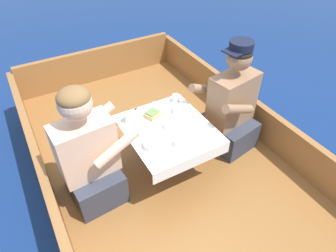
{
  "coord_description": "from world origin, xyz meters",
  "views": [
    {
      "loc": [
        -0.86,
        -1.61,
        2.18
      ],
      "look_at": [
        0.0,
        -0.11,
        0.72
      ],
      "focal_mm": 32.0,
      "sensor_mm": 36.0,
      "label": 1
    }
  ],
  "objects": [
    {
      "name": "cockpit_table",
      "position": [
        0.0,
        -0.11,
        0.65
      ],
      "size": [
        0.63,
        0.71,
        0.43
      ],
      "color": "#B2B2B7",
      "rests_on": "boat_deck"
    },
    {
      "name": "utensil_spoon_port",
      "position": [
        -0.05,
        -0.2,
        0.7
      ],
      "size": [
        0.17,
        0.02,
        0.01
      ],
      "rotation": [
        0.0,
        0.0,
        3.11
      ],
      "color": "silver",
      "rests_on": "cockpit_table"
    },
    {
      "name": "bowl_port_near",
      "position": [
        -0.19,
        -0.23,
        0.72
      ],
      "size": [
        0.14,
        0.14,
        0.04
      ],
      "color": "white",
      "rests_on": "cockpit_table"
    },
    {
      "name": "coffee_cup_starboard",
      "position": [
        -0.02,
        -0.32,
        0.73
      ],
      "size": [
        0.1,
        0.08,
        0.06
      ],
      "color": "white",
      "rests_on": "cockpit_table"
    },
    {
      "name": "utensil_spoon_starboard",
      "position": [
        -0.06,
        -0.05,
        0.7
      ],
      "size": [
        0.16,
        0.09,
        0.01
      ],
      "rotation": [
        0.0,
        0.0,
        0.47
      ],
      "color": "silver",
      "rests_on": "cockpit_table"
    },
    {
      "name": "plate_bread",
      "position": [
        0.16,
        -0.25,
        0.7
      ],
      "size": [
        0.18,
        0.18,
        0.01
      ],
      "color": "white",
      "rests_on": "cockpit_table"
    },
    {
      "name": "utensil_fork_port",
      "position": [
        -0.15,
        0.2,
        0.7
      ],
      "size": [
        0.14,
        0.12,
        0.0
      ],
      "rotation": [
        0.0,
        0.0,
        0.7
      ],
      "color": "silver",
      "rests_on": "cockpit_table"
    },
    {
      "name": "utensil_spoon_center",
      "position": [
        -0.05,
        -0.16,
        0.7
      ],
      "size": [
        0.17,
        0.07,
        0.01
      ],
      "rotation": [
        0.0,
        0.0,
        0.31
      ],
      "color": "silver",
      "rests_on": "cockpit_table"
    },
    {
      "name": "plate_sandwich",
      "position": [
        -0.04,
        0.07,
        0.7
      ],
      "size": [
        0.22,
        0.22,
        0.01
      ],
      "color": "white",
      "rests_on": "cockpit_table"
    },
    {
      "name": "person_port",
      "position": [
        -0.62,
        -0.06,
        0.66
      ],
      "size": [
        0.55,
        0.47,
        0.96
      ],
      "rotation": [
        0.0,
        0.0,
        0.08
      ],
      "color": "#333847",
      "rests_on": "boat_deck"
    },
    {
      "name": "bowl_center_far",
      "position": [
        0.03,
        -0.11,
        0.72
      ],
      "size": [
        0.13,
        0.13,
        0.04
      ],
      "color": "white",
      "rests_on": "cockpit_table"
    },
    {
      "name": "sandwich",
      "position": [
        -0.04,
        0.07,
        0.73
      ],
      "size": [
        0.14,
        0.13,
        0.05
      ],
      "rotation": [
        0.0,
        0.0,
        0.39
      ],
      "color": "tan",
      "rests_on": "plate_sandwich"
    },
    {
      "name": "gunwale_port",
      "position": [
        -0.94,
        0.0,
        0.43
      ],
      "size": [
        0.06,
        3.19,
        0.34
      ],
      "primitive_type": "cube",
      "color": "#936033",
      "rests_on": "boat_deck"
    },
    {
      "name": "bowl_starboard_near",
      "position": [
        0.19,
        0.02,
        0.72
      ],
      "size": [
        0.14,
        0.14,
        0.04
      ],
      "color": "white",
      "rests_on": "cockpit_table"
    },
    {
      "name": "utensil_knife_port",
      "position": [
        -0.24,
        -0.38,
        0.7
      ],
      "size": [
        0.05,
        0.17,
        0.0
      ],
      "rotation": [
        0.0,
        0.0,
        1.32
      ],
      "color": "silver",
      "rests_on": "cockpit_table"
    },
    {
      "name": "utensil_knife_starboard",
      "position": [
        0.11,
        0.19,
        0.7
      ],
      "size": [
        0.11,
        0.14,
        0.0
      ],
      "rotation": [
        0.0,
        0.0,
        2.21
      ],
      "color": "silver",
      "rests_on": "cockpit_table"
    },
    {
      "name": "person_starboard",
      "position": [
        0.62,
        -0.1,
        0.66
      ],
      "size": [
        0.57,
        0.51,
        0.99
      ],
      "rotation": [
        0.0,
        0.0,
        3.31
      ],
      "color": "#333847",
      "rests_on": "boat_deck"
    },
    {
      "name": "ground_plane",
      "position": [
        0.0,
        0.0,
        0.0
      ],
      "size": [
        60.0,
        60.0,
        0.0
      ],
      "primitive_type": "plane",
      "color": "navy"
    },
    {
      "name": "bow_coaming",
      "position": [
        0.0,
        1.56,
        0.46
      ],
      "size": [
        1.82,
        0.06,
        0.39
      ],
      "primitive_type": "cube",
      "color": "#936033",
      "rests_on": "boat_deck"
    },
    {
      "name": "coffee_cup_port",
      "position": [
        0.23,
        0.17,
        0.73
      ],
      "size": [
        0.09,
        0.06,
        0.06
      ],
      "color": "white",
      "rests_on": "cockpit_table"
    },
    {
      "name": "gunwale_starboard",
      "position": [
        0.94,
        0.0,
        0.43
      ],
      "size": [
        0.06,
        3.19,
        0.34
      ],
      "primitive_type": "cube",
      "color": "#936033",
      "rests_on": "boat_deck"
    },
    {
      "name": "coffee_cup_center",
      "position": [
        -0.23,
        0.12,
        0.73
      ],
      "size": [
        0.09,
        0.07,
        0.07
      ],
      "color": "white",
      "rests_on": "cockpit_table"
    },
    {
      "name": "boat_deck",
      "position": [
        0.0,
        0.0,
        0.13
      ],
      "size": [
        1.94,
        3.19,
        0.26
      ],
      "primitive_type": "cube",
      "color": "brown",
      "rests_on": "ground_plane"
    }
  ]
}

